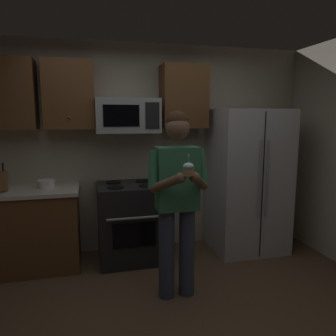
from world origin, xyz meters
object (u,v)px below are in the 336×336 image
Objects in this scene: oven_range at (131,222)px; bowl_large_white at (46,184)px; microwave at (127,116)px; cupcake at (188,169)px; refrigerator at (248,181)px; person at (177,195)px.

bowl_large_white reaches higher than oven_range.
cupcake is at bearing -76.82° from microwave.
refrigerator is 1.74m from cupcake.
bowl_large_white is (-2.43, 0.08, 0.07)m from refrigerator.
microwave is at bearing 103.18° from cupcake.
person reaches higher than oven_range.
microwave is at bearing 4.61° from bowl_large_white.
oven_range is 4.83× the size of bowl_large_white.
microwave is (0.00, 0.12, 1.26)m from oven_range.
bowl_large_white is (-0.93, -0.08, -0.75)m from microwave.
refrigerator is at bearing -6.03° from microwave.
refrigerator reaches higher than cupcake.
microwave is at bearing 173.97° from refrigerator.
person is (1.26, -0.98, 0.03)m from bowl_large_white.
bowl_large_white is at bearing -175.39° from microwave.
microwave reaches higher than refrigerator.
person reaches higher than bowl_large_white.
refrigerator is at bearing -1.50° from oven_range.
person is (-1.18, -0.89, 0.10)m from refrigerator.
microwave is 1.72m from refrigerator.
person reaches higher than cupcake.
microwave reaches higher than person.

